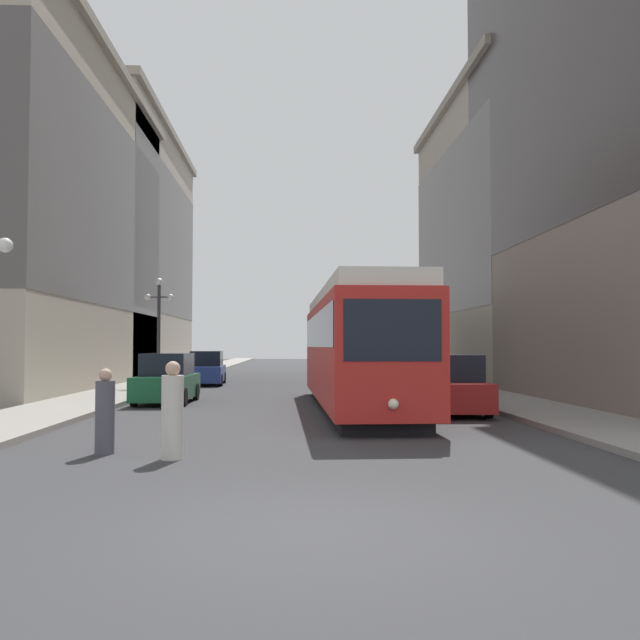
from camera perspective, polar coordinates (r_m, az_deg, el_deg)
ground_plane at (r=7.73m, az=-0.71°, el=-17.93°), size 200.00×200.00×0.00m
sidewalk_left at (r=48.04m, az=-11.45°, el=-4.66°), size 3.03×120.00×0.15m
sidewalk_right at (r=48.12m, az=6.70°, el=-4.68°), size 3.03×120.00×0.15m
streetcar at (r=21.64m, az=3.13°, el=-2.25°), size 2.86×14.31×3.89m
transit_bus at (r=34.04m, az=6.33°, el=-2.52°), size 2.77×12.31×3.45m
parked_car_left_near at (r=36.00m, az=-9.87°, el=-4.25°), size 2.04×4.78×1.82m
parked_car_left_mid at (r=24.63m, az=-13.23°, el=-5.13°), size 1.95×4.25×1.82m
parked_car_right_far at (r=20.88m, az=11.25°, el=-5.66°), size 2.04×4.75×1.82m
pedestrian_crossing_near at (r=12.45m, az=-12.78°, el=-7.97°), size 0.40×0.40×1.80m
pedestrian_crossing_far at (r=13.42m, az=-18.28°, el=-7.81°), size 0.37×0.37×1.65m
lamp_post_left_far at (r=32.81m, az=-13.90°, el=0.46°), size 1.41×0.36×5.27m
building_left_corner at (r=36.56m, az=-25.79°, el=8.04°), size 11.42×22.43×16.58m
building_left_midblock at (r=50.69m, az=-18.83°, el=5.97°), size 11.04×22.64×18.05m
building_right_corner at (r=41.33m, az=18.83°, el=6.80°), size 12.01×17.38×16.63m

